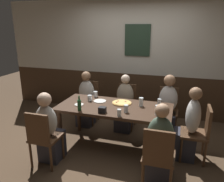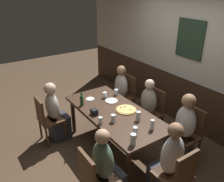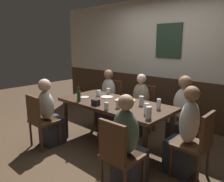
{
  "view_description": "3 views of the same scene",
  "coord_description": "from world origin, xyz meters",
  "px_view_note": "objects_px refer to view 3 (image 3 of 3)",
  "views": [
    {
      "loc": [
        0.99,
        -3.3,
        2.04
      ],
      "look_at": [
        -0.03,
        -0.03,
        1.01
      ],
      "focal_mm": 35.41,
      "sensor_mm": 36.0,
      "label": 1
    },
    {
      "loc": [
        2.68,
        -1.86,
        2.63
      ],
      "look_at": [
        -0.18,
        0.08,
        1.01
      ],
      "focal_mm": 37.45,
      "sensor_mm": 36.0,
      "label": 2
    },
    {
      "loc": [
        2.24,
        -2.5,
        1.67
      ],
      "look_at": [
        -0.18,
        0.14,
        0.88
      ],
      "focal_mm": 34.82,
      "sensor_mm": 36.0,
      "label": 3
    }
  ],
  "objects_px": {
    "chair_left_far": "(112,98)",
    "highball_clear": "(141,101)",
    "chair_left_near": "(40,118)",
    "person_left_far": "(107,101)",
    "chair_right_near": "(119,153)",
    "pint_glass_pale": "(106,107)",
    "person_head_east": "(185,138)",
    "person_left_near": "(49,117)",
    "pint_glass_stout": "(146,110)",
    "person_right_far": "(181,117)",
    "pint_glass_amber": "(159,105)",
    "beer_glass_tall": "(118,104)",
    "dining_table": "(114,107)",
    "plate_white_large": "(107,97)",
    "chair_head_east": "(197,142)",
    "person_mid_far": "(139,109)",
    "tumbler_water": "(149,113)",
    "chair_right_far": "(186,115)",
    "person_right_near": "(128,149)",
    "beer_bottle_green": "(79,96)",
    "chair_mid_far": "(144,106)",
    "pizza": "(125,100)",
    "tumbler_short": "(99,93)",
    "beer_glass_half": "(109,91)",
    "condiment_caddy": "(96,102)",
    "plate_white_small": "(85,97)"
  },
  "relations": [
    {
      "from": "chair_head_east",
      "to": "person_mid_far",
      "type": "bearing_deg",
      "value": 153.04
    },
    {
      "from": "chair_head_east",
      "to": "pint_glass_amber",
      "type": "height_order",
      "value": "pint_glass_amber"
    },
    {
      "from": "tumbler_water",
      "to": "beer_bottle_green",
      "type": "height_order",
      "value": "beer_bottle_green"
    },
    {
      "from": "chair_left_far",
      "to": "condiment_caddy",
      "type": "height_order",
      "value": "chair_left_far"
    },
    {
      "from": "chair_right_near",
      "to": "pint_glass_pale",
      "type": "height_order",
      "value": "chair_right_near"
    },
    {
      "from": "chair_head_east",
      "to": "beer_bottle_green",
      "type": "bearing_deg",
      "value": -169.53
    },
    {
      "from": "chair_head_east",
      "to": "person_right_far",
      "type": "distance_m",
      "value": 0.87
    },
    {
      "from": "chair_right_far",
      "to": "chair_left_near",
      "type": "height_order",
      "value": "same"
    },
    {
      "from": "chair_head_east",
      "to": "pint_glass_amber",
      "type": "xyz_separation_m",
      "value": [
        -0.64,
        0.15,
        0.31
      ]
    },
    {
      "from": "dining_table",
      "to": "chair_right_far",
      "type": "xyz_separation_m",
      "value": [
        0.83,
        0.85,
        -0.17
      ]
    },
    {
      "from": "person_right_near",
      "to": "beer_bottle_green",
      "type": "bearing_deg",
      "value": 164.88
    },
    {
      "from": "highball_clear",
      "to": "pint_glass_amber",
      "type": "bearing_deg",
      "value": 1.37
    },
    {
      "from": "beer_glass_tall",
      "to": "person_left_near",
      "type": "bearing_deg",
      "value": -154.98
    },
    {
      "from": "person_head_east",
      "to": "person_left_near",
      "type": "bearing_deg",
      "value": -161.15
    },
    {
      "from": "person_left_far",
      "to": "pint_glass_pale",
      "type": "height_order",
      "value": "person_left_far"
    },
    {
      "from": "person_mid_far",
      "to": "chair_left_far",
      "type": "bearing_deg",
      "value": 168.81
    },
    {
      "from": "chair_left_near",
      "to": "chair_right_far",
      "type": "bearing_deg",
      "value": 45.89
    },
    {
      "from": "pint_glass_stout",
      "to": "beer_bottle_green",
      "type": "relative_size",
      "value": 0.63
    },
    {
      "from": "person_mid_far",
      "to": "beer_glass_tall",
      "type": "xyz_separation_m",
      "value": [
        0.24,
        -0.88,
        0.33
      ]
    },
    {
      "from": "highball_clear",
      "to": "beer_glass_half",
      "type": "xyz_separation_m",
      "value": [
        -0.9,
        0.23,
        -0.02
      ]
    },
    {
      "from": "chair_right_far",
      "to": "highball_clear",
      "type": "xyz_separation_m",
      "value": [
        -0.41,
        -0.71,
        0.31
      ]
    },
    {
      "from": "chair_right_far",
      "to": "person_left_near",
      "type": "bearing_deg",
      "value": -136.99
    },
    {
      "from": "chair_left_far",
      "to": "pint_glass_stout",
      "type": "height_order",
      "value": "pint_glass_stout"
    },
    {
      "from": "person_mid_far",
      "to": "pizza",
      "type": "distance_m",
      "value": 0.59
    },
    {
      "from": "pizza",
      "to": "beer_glass_tall",
      "type": "height_order",
      "value": "beer_glass_tall"
    },
    {
      "from": "chair_right_near",
      "to": "plate_white_large",
      "type": "relative_size",
      "value": 3.99
    },
    {
      "from": "person_head_east",
      "to": "beer_glass_tall",
      "type": "relative_size",
      "value": 9.98
    },
    {
      "from": "chair_left_far",
      "to": "highball_clear",
      "type": "height_order",
      "value": "highball_clear"
    },
    {
      "from": "person_right_near",
      "to": "beer_glass_half",
      "type": "bearing_deg",
      "value": 140.94
    },
    {
      "from": "person_right_far",
      "to": "pint_glass_amber",
      "type": "bearing_deg",
      "value": -101.67
    },
    {
      "from": "dining_table",
      "to": "plate_white_large",
      "type": "xyz_separation_m",
      "value": [
        -0.32,
        0.16,
        0.08
      ]
    },
    {
      "from": "beer_glass_tall",
      "to": "pint_glass_pale",
      "type": "xyz_separation_m",
      "value": [
        -0.06,
        -0.19,
        -0.0
      ]
    },
    {
      "from": "chair_mid_far",
      "to": "condiment_caddy",
      "type": "bearing_deg",
      "value": -94.89
    },
    {
      "from": "condiment_caddy",
      "to": "chair_left_far",
      "type": "bearing_deg",
      "value": 121.88
    },
    {
      "from": "chair_mid_far",
      "to": "person_right_near",
      "type": "bearing_deg",
      "value": -61.81
    },
    {
      "from": "chair_left_far",
      "to": "beer_glass_tall",
      "type": "relative_size",
      "value": 7.48
    },
    {
      "from": "pint_glass_amber",
      "to": "person_right_far",
      "type": "bearing_deg",
      "value": 78.33
    },
    {
      "from": "person_left_near",
      "to": "chair_right_near",
      "type": "bearing_deg",
      "value": -5.63
    },
    {
      "from": "chair_left_near",
      "to": "person_left_far",
      "type": "height_order",
      "value": "person_left_far"
    },
    {
      "from": "person_right_near",
      "to": "pizza",
      "type": "bearing_deg",
      "value": 130.84
    },
    {
      "from": "person_left_far",
      "to": "plate_white_small",
      "type": "bearing_deg",
      "value": -73.65
    },
    {
      "from": "chair_right_near",
      "to": "person_left_near",
      "type": "distance_m",
      "value": 1.66
    },
    {
      "from": "person_head_east",
      "to": "pizza",
      "type": "distance_m",
      "value": 1.16
    },
    {
      "from": "chair_right_near",
      "to": "person_mid_far",
      "type": "height_order",
      "value": "person_mid_far"
    },
    {
      "from": "chair_left_far",
      "to": "pint_glass_stout",
      "type": "xyz_separation_m",
      "value": [
        1.54,
        -1.01,
        0.31
      ]
    },
    {
      "from": "tumbler_water",
      "to": "chair_right_near",
      "type": "bearing_deg",
      "value": -90.33
    },
    {
      "from": "chair_mid_far",
      "to": "highball_clear",
      "type": "relative_size",
      "value": 6.06
    },
    {
      "from": "person_right_far",
      "to": "tumbler_short",
      "type": "relative_size",
      "value": 11.24
    },
    {
      "from": "tumbler_short",
      "to": "chair_head_east",
      "type": "bearing_deg",
      "value": -4.11
    },
    {
      "from": "person_right_far",
      "to": "tumbler_water",
      "type": "xyz_separation_m",
      "value": [
        0.0,
        -0.98,
        0.31
      ]
    }
  ]
}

